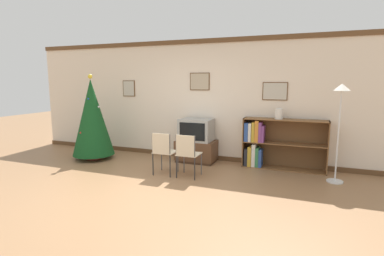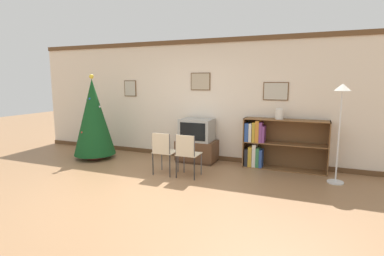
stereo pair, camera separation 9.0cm
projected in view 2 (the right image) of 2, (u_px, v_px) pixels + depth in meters
name	position (u px, v px, depth m)	size (l,w,h in m)	color
ground_plane	(140.00, 194.00, 4.75)	(24.00, 24.00, 0.00)	#936B47
wall_back	(198.00, 100.00, 6.85)	(8.79, 0.11, 2.70)	silver
christmas_tree	(94.00, 117.00, 6.85)	(0.94, 0.94, 1.93)	maroon
tv_console	(197.00, 151.00, 6.67)	(0.86, 0.55, 0.48)	#412A1A
television	(197.00, 130.00, 6.59)	(0.70, 0.53, 0.49)	#9E9E99
folding_chair_left	(163.00, 151.00, 5.69)	(0.40, 0.40, 0.82)	beige
folding_chair_right	(187.00, 153.00, 5.50)	(0.40, 0.40, 0.82)	beige
bookshelf	(269.00, 144.00, 6.14)	(1.64, 0.36, 1.03)	brown
vase	(280.00, 114.00, 5.96)	(0.16, 0.16, 0.22)	silver
standing_lamp	(341.00, 108.00, 5.09)	(0.28, 0.28, 1.74)	silver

